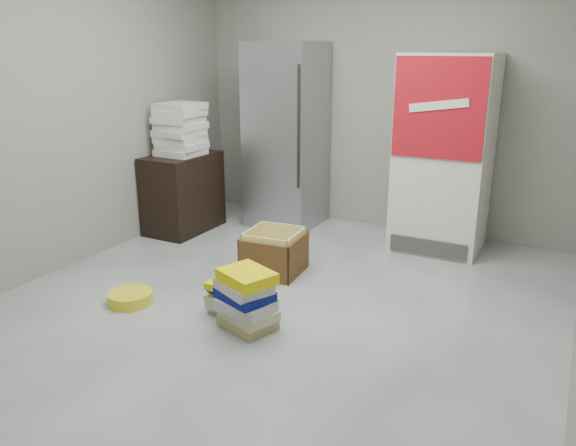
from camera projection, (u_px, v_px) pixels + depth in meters
The scene contains 10 objects.
ground at pixel (258, 319), 3.99m from camera, with size 5.00×5.00×0.00m, color #B7B6B2.
room_shell at pixel (253, 56), 3.45m from camera, with size 4.04×5.04×2.82m.
steel_fridge at pixel (287, 136), 5.90m from camera, with size 0.70×0.72×1.90m.
coke_cooler at pixel (444, 154), 5.17m from camera, with size 0.80×0.73×1.80m.
wood_shelf at pixel (183, 193), 5.82m from camera, with size 0.50×0.80×0.80m, color black.
supply_box_stack at pixel (180, 129), 5.61m from camera, with size 0.43×0.44×0.52m.
phonebook_stack_main at pixel (246, 300), 3.79m from camera, with size 0.47×0.42×0.44m.
phonebook_stack_side at pixel (234, 297), 4.05m from camera, with size 0.38×0.34×0.25m.
cardboard_box at pixel (274, 255), 4.78m from camera, with size 0.50×0.50×0.37m.
bucket_lid at pixel (130, 298), 4.23m from camera, with size 0.33×0.33×0.09m, color yellow.
Camera 1 is at (1.88, -3.08, 1.85)m, focal length 35.00 mm.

